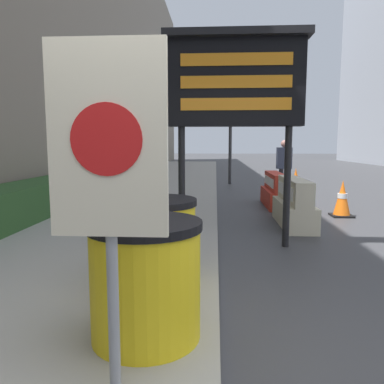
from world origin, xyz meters
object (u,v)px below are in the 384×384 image
at_px(warning_sign, 108,164).
at_px(traffic_cone_near, 342,199).
at_px(jersey_barrier_cream, 294,205).
at_px(traffic_light_near_curb, 231,101).
at_px(jersey_barrier_red_striped, 275,192).
at_px(traffic_cone_mid, 296,180).
at_px(barrel_drum_middle, 156,241).
at_px(barrel_drum_foreground, 146,279).
at_px(pedestrian_worker, 284,163).
at_px(message_board, 235,84).

bearing_deg(warning_sign, traffic_cone_near, 62.43).
relative_size(jersey_barrier_cream, traffic_light_near_curb, 0.40).
xyz_separation_m(jersey_barrier_red_striped, traffic_cone_mid, (1.09, 2.88, 0.01)).
bearing_deg(jersey_barrier_red_striped, traffic_cone_near, -46.67).
bearing_deg(traffic_cone_near, jersey_barrier_cream, -141.69).
height_order(barrel_drum_middle, traffic_cone_mid, barrel_drum_middle).
xyz_separation_m(jersey_barrier_red_striped, traffic_light_near_curb, (-0.91, 5.00, 2.73)).
bearing_deg(barrel_drum_middle, barrel_drum_foreground, -84.99).
relative_size(traffic_light_near_curb, pedestrian_worker, 2.63).
relative_size(message_board, pedestrian_worker, 1.88).
relative_size(barrel_drum_foreground, pedestrian_worker, 0.51).
relative_size(warning_sign, traffic_cone_near, 2.45).
distance_m(barrel_drum_middle, traffic_light_near_curb, 10.95).
relative_size(jersey_barrier_red_striped, pedestrian_worker, 1.08).
xyz_separation_m(warning_sign, jersey_barrier_red_striped, (1.98, 7.32, -1.04)).
distance_m(jersey_barrier_red_striped, traffic_cone_near, 1.72).
bearing_deg(jersey_barrier_red_striped, traffic_light_near_curb, 100.31).
bearing_deg(traffic_light_near_curb, traffic_cone_mid, -46.73).
xyz_separation_m(message_board, traffic_light_near_curb, (0.27, 8.69, 0.74)).
bearing_deg(warning_sign, pedestrian_worker, 74.82).
height_order(warning_sign, traffic_light_near_curb, traffic_light_near_curb).
bearing_deg(traffic_cone_mid, traffic_light_near_curb, 133.27).
xyz_separation_m(barrel_drum_middle, message_board, (0.84, 1.91, 1.78)).
height_order(message_board, traffic_cone_near, message_board).
bearing_deg(pedestrian_worker, traffic_cone_near, 100.57).
height_order(traffic_cone_near, traffic_cone_mid, traffic_cone_near).
xyz_separation_m(message_board, traffic_cone_mid, (2.27, 6.56, -1.98)).
bearing_deg(traffic_light_near_curb, pedestrian_worker, -63.42).
bearing_deg(traffic_cone_near, barrel_drum_foreground, -120.10).
height_order(warning_sign, message_board, message_board).
distance_m(traffic_cone_mid, pedestrian_worker, 1.14).
relative_size(barrel_drum_middle, message_board, 0.27).
height_order(barrel_drum_foreground, traffic_cone_mid, barrel_drum_foreground).
xyz_separation_m(warning_sign, jersey_barrier_cream, (1.98, 5.13, -1.01)).
bearing_deg(barrel_drum_foreground, message_board, 75.69).
bearing_deg(jersey_barrier_cream, jersey_barrier_red_striped, 90.00).
relative_size(barrel_drum_middle, traffic_cone_mid, 1.12).
height_order(message_board, pedestrian_worker, message_board).
bearing_deg(barrel_drum_middle, traffic_light_near_curb, 83.97).
relative_size(warning_sign, pedestrian_worker, 1.14).
bearing_deg(traffic_cone_near, warning_sign, -117.57).
bearing_deg(jersey_barrier_cream, pedestrian_worker, 82.48).
distance_m(barrel_drum_middle, traffic_cone_mid, 9.03).
distance_m(jersey_barrier_red_striped, traffic_light_near_curb, 5.77).
bearing_deg(jersey_barrier_red_striped, jersey_barrier_cream, -90.00).
height_order(warning_sign, traffic_cone_mid, warning_sign).
bearing_deg(traffic_light_near_curb, barrel_drum_middle, -96.03).
bearing_deg(message_board, traffic_cone_near, 45.75).
xyz_separation_m(barrel_drum_middle, jersey_barrier_cream, (2.03, 3.41, -0.17)).
xyz_separation_m(warning_sign, message_board, (0.80, 3.63, 0.94)).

